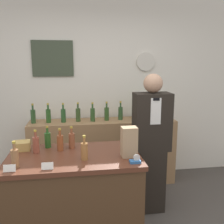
# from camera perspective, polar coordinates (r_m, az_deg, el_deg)

# --- Properties ---
(back_wall) EXTENTS (5.20, 0.09, 2.70)m
(back_wall) POSITION_cam_1_polar(r_m,az_deg,el_deg) (3.74, -4.23, 5.12)
(back_wall) COLOR silver
(back_wall) RESTS_ON ground_plane
(back_shelf) EXTENTS (2.07, 0.43, 0.94)m
(back_shelf) POSITION_cam_1_polar(r_m,az_deg,el_deg) (3.69, -2.04, -9.10)
(back_shelf) COLOR #9E754C
(back_shelf) RESTS_ON ground_plane
(display_counter) EXTENTS (1.17, 0.70, 0.94)m
(display_counter) POSITION_cam_1_polar(r_m,az_deg,el_deg) (2.49, -8.36, -19.92)
(display_counter) COLOR #4C331E
(display_counter) RESTS_ON ground_plane
(shopkeeper) EXTENTS (0.41, 0.26, 1.63)m
(shopkeeper) POSITION_cam_1_polar(r_m,az_deg,el_deg) (2.96, 8.92, -7.39)
(shopkeeper) COLOR black
(shopkeeper) RESTS_ON ground_plane
(potted_plant) EXTENTS (0.24, 0.24, 0.33)m
(potted_plant) POSITION_cam_1_polar(r_m,az_deg,el_deg) (3.64, 8.61, 1.11)
(potted_plant) COLOR #9E998E
(potted_plant) RESTS_ON back_shelf
(paper_bag) EXTENTS (0.14, 0.11, 0.27)m
(paper_bag) POSITION_cam_1_polar(r_m,az_deg,el_deg) (2.19, 3.92, -6.83)
(paper_bag) COLOR tan
(paper_bag) RESTS_ON display_counter
(tape_dispenser) EXTENTS (0.09, 0.06, 0.07)m
(tape_dispenser) POSITION_cam_1_polar(r_m,az_deg,el_deg) (2.10, 5.42, -10.90)
(tape_dispenser) COLOR #2D66A8
(tape_dispenser) RESTS_ON display_counter
(price_card_left) EXTENTS (0.09, 0.02, 0.06)m
(price_card_left) POSITION_cam_1_polar(r_m,az_deg,el_deg) (2.08, -22.39, -11.81)
(price_card_left) COLOR white
(price_card_left) RESTS_ON display_counter
(price_card_right) EXTENTS (0.09, 0.02, 0.06)m
(price_card_right) POSITION_cam_1_polar(r_m,az_deg,el_deg) (2.03, -14.56, -11.86)
(price_card_right) COLOR white
(price_card_right) RESTS_ON display_counter
(gift_box) EXTENTS (0.16, 0.15, 0.08)m
(gift_box) POSITION_cam_1_polar(r_m,az_deg,el_deg) (2.52, -19.90, -7.27)
(gift_box) COLOR tan
(gift_box) RESTS_ON display_counter
(counter_bottle_0) EXTENTS (0.06, 0.06, 0.22)m
(counter_bottle_0) POSITION_cam_1_polar(r_m,az_deg,el_deg) (2.12, -21.31, -9.71)
(counter_bottle_0) COLOR #986840
(counter_bottle_0) RESTS_ON display_counter
(counter_bottle_1) EXTENTS (0.06, 0.06, 0.22)m
(counter_bottle_1) POSITION_cam_1_polar(r_m,az_deg,el_deg) (2.39, -17.00, -7.05)
(counter_bottle_1) COLOR brown
(counter_bottle_1) RESTS_ON display_counter
(counter_bottle_2) EXTENTS (0.06, 0.06, 0.22)m
(counter_bottle_2) POSITION_cam_1_polar(r_m,az_deg,el_deg) (2.50, -14.49, -6.11)
(counter_bottle_2) COLOR #275920
(counter_bottle_2) RESTS_ON display_counter
(counter_bottle_3) EXTENTS (0.06, 0.06, 0.22)m
(counter_bottle_3) POSITION_cam_1_polar(r_m,az_deg,el_deg) (2.39, -11.77, -6.79)
(counter_bottle_3) COLOR brown
(counter_bottle_3) RESTS_ON display_counter
(counter_bottle_4) EXTENTS (0.06, 0.06, 0.22)m
(counter_bottle_4) POSITION_cam_1_polar(r_m,az_deg,el_deg) (2.44, -9.19, -6.33)
(counter_bottle_4) COLOR brown
(counter_bottle_4) RESTS_ON display_counter
(counter_bottle_5) EXTENTS (0.06, 0.06, 0.22)m
(counter_bottle_5) POSITION_cam_1_polar(r_m,az_deg,el_deg) (2.14, -6.33, -8.78)
(counter_bottle_5) COLOR #9C6836
(counter_bottle_5) RESTS_ON display_counter
(shelf_bottle_0) EXTENTS (0.07, 0.07, 0.27)m
(shelf_bottle_0) POSITION_cam_1_polar(r_m,az_deg,el_deg) (3.55, -17.58, -0.84)
(shelf_bottle_0) COLOR #2C4E29
(shelf_bottle_0) RESTS_ON back_shelf
(shelf_bottle_1) EXTENTS (0.07, 0.07, 0.27)m
(shelf_bottle_1) POSITION_cam_1_polar(r_m,az_deg,el_deg) (3.52, -14.34, -0.75)
(shelf_bottle_1) COLOR #2B5724
(shelf_bottle_1) RESTS_ON back_shelf
(shelf_bottle_2) EXTENTS (0.07, 0.07, 0.27)m
(shelf_bottle_2) POSITION_cam_1_polar(r_m,az_deg,el_deg) (3.49, -11.06, -0.69)
(shelf_bottle_2) COLOR #2A552B
(shelf_bottle_2) RESTS_ON back_shelf
(shelf_bottle_3) EXTENTS (0.07, 0.07, 0.27)m
(shelf_bottle_3) POSITION_cam_1_polar(r_m,az_deg,el_deg) (3.51, -7.76, -0.52)
(shelf_bottle_3) COLOR #344D26
(shelf_bottle_3) RESTS_ON back_shelf
(shelf_bottle_4) EXTENTS (0.07, 0.07, 0.27)m
(shelf_bottle_4) POSITION_cam_1_polar(r_m,az_deg,el_deg) (3.50, -4.45, -0.49)
(shelf_bottle_4) COLOR #305228
(shelf_bottle_4) RESTS_ON back_shelf
(shelf_bottle_5) EXTENTS (0.07, 0.07, 0.27)m
(shelf_bottle_5) POSITION_cam_1_polar(r_m,az_deg,el_deg) (3.54, -1.23, -0.32)
(shelf_bottle_5) COLOR #305124
(shelf_bottle_5) RESTS_ON back_shelf
(shelf_bottle_6) EXTENTS (0.07, 0.07, 0.27)m
(shelf_bottle_6) POSITION_cam_1_polar(r_m,az_deg,el_deg) (3.58, 1.95, -0.18)
(shelf_bottle_6) COLOR #2F502A
(shelf_bottle_6) RESTS_ON back_shelf
(shelf_bottle_7) EXTENTS (0.07, 0.07, 0.27)m
(shelf_bottle_7) POSITION_cam_1_polar(r_m,az_deg,el_deg) (3.62, 5.11, -0.11)
(shelf_bottle_7) COLOR #294B2A
(shelf_bottle_7) RESTS_ON back_shelf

